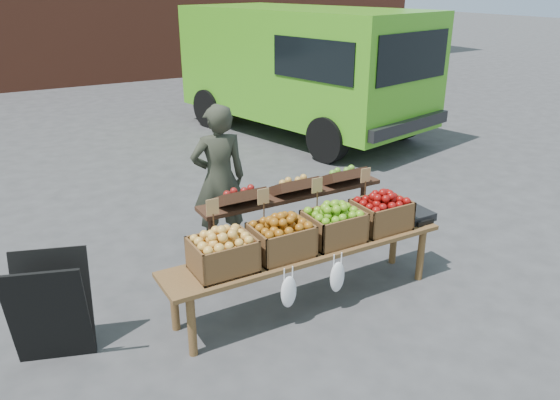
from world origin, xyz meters
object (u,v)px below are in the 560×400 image
crate_golden_apples (223,255)px  crate_green_apples (381,214)px  display_bench (307,275)px  crate_russet_pears (281,240)px  chalkboard_sign (51,309)px  vendor (219,179)px  crate_red_apples (334,226)px  delivery_van (302,73)px  weighing_scale (414,215)px  back_table (293,218)px

crate_golden_apples → crate_green_apples: size_ratio=1.00×
display_bench → crate_russet_pears: size_ratio=5.40×
chalkboard_sign → display_bench: size_ratio=0.33×
vendor → crate_red_apples: 1.51m
crate_red_apples → chalkboard_sign: bearing=172.6°
delivery_van → weighing_scale: size_ratio=15.29×
chalkboard_sign → vendor: bearing=48.5°
display_bench → crate_green_apples: 0.93m
vendor → crate_golden_apples: size_ratio=3.25×
crate_golden_apples → weighing_scale: bearing=0.0°
delivery_van → crate_red_apples: 6.01m
delivery_van → chalkboard_sign: bearing=-150.5°
chalkboard_sign → crate_russet_pears: (1.86, -0.31, 0.27)m
vendor → weighing_scale: 2.06m
vendor → crate_green_apples: (1.05, -1.42, -0.10)m
crate_green_apples → vendor: bearing=126.3°
back_table → crate_red_apples: 0.74m
vendor → delivery_van: bearing=-122.1°
vendor → crate_green_apples: vendor is taller
crate_golden_apples → crate_red_apples: (1.10, 0.00, 0.00)m
vendor → back_table: (0.50, -0.70, -0.29)m
vendor → crate_golden_apples: 1.55m
vendor → chalkboard_sign: 2.25m
chalkboard_sign → crate_green_apples: (2.96, -0.31, 0.27)m
vendor → crate_russet_pears: (-0.05, -1.42, -0.10)m
display_bench → crate_golden_apples: (-0.83, 0.00, 0.42)m
chalkboard_sign → crate_red_apples: (2.41, -0.31, 0.27)m
weighing_scale → vendor: bearing=135.9°
crate_golden_apples → crate_red_apples: 1.10m
delivery_van → display_bench: delivery_van is taller
vendor → display_bench: (0.22, -1.42, -0.53)m
crate_russet_pears → display_bench: bearing=0.0°
display_bench → crate_red_apples: crate_red_apples is taller
crate_red_apples → weighing_scale: bearing=0.0°
crate_green_apples → delivery_van: bearing=65.6°
delivery_van → crate_golden_apples: size_ratio=10.40×
chalkboard_sign → crate_golden_apples: chalkboard_sign is taller
delivery_van → chalkboard_sign: (-5.34, -4.92, -0.73)m
vendor → crate_green_apples: 1.77m
crate_red_apples → crate_green_apples: size_ratio=1.00×
crate_red_apples → crate_russet_pears: bearing=180.0°
crate_russet_pears → crate_golden_apples: bearing=180.0°
weighing_scale → display_bench: bearing=180.0°
chalkboard_sign → display_bench: 2.17m
chalkboard_sign → crate_golden_apples: 1.38m
weighing_scale → chalkboard_sign: bearing=174.7°
crate_red_apples → weighing_scale: size_ratio=1.47×
delivery_van → vendor: delivery_van is taller
crate_russet_pears → weighing_scale: bearing=0.0°
crate_golden_apples → crate_green_apples: bearing=0.0°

